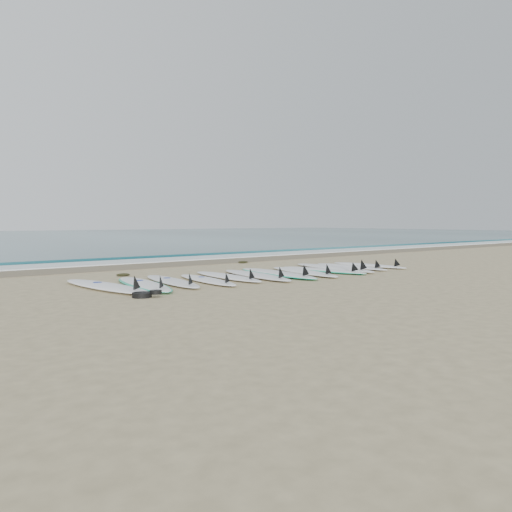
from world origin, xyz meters
TOP-DOWN VIEW (x-y plane):
  - ground at (0.00, 0.00)m, footprint 120.00×120.00m
  - wet_sand_band at (0.00, 4.10)m, footprint 120.00×1.80m
  - foam_band at (0.00, 5.50)m, footprint 120.00×1.40m
  - wave_crest at (0.00, 7.00)m, footprint 120.00×1.00m
  - surfboard_0 at (-3.69, 0.11)m, footprint 0.96×2.90m
  - surfboard_1 at (-2.99, 0.05)m, footprint 0.96×2.68m
  - surfboard_2 at (-2.34, 0.10)m, footprint 0.80×2.54m
  - surfboard_3 at (-1.65, -0.13)m, footprint 0.72×2.38m
  - surfboard_4 at (-0.98, 0.10)m, footprint 0.62×2.52m
  - surfboard_5 at (-0.33, -0.10)m, footprint 0.86×2.73m
  - surfboard_6 at (0.31, -0.05)m, footprint 0.89×2.85m
  - surfboard_7 at (1.02, -0.20)m, footprint 0.98×2.69m
  - surfboard_8 at (1.71, -0.13)m, footprint 0.98×2.55m
  - surfboard_9 at (2.31, 0.03)m, footprint 0.79×2.86m
  - surfboard_10 at (2.97, 0.04)m, footprint 0.52×2.42m
  - surfboard_11 at (3.69, 0.01)m, footprint 0.67×2.40m
  - seaweed_near at (-2.56, 2.03)m, footprint 0.32×0.25m
  - seaweed_far at (1.69, 3.17)m, footprint 0.33×0.25m
  - leash_coil at (-3.57, -1.22)m, footprint 0.46×0.36m

SIDE VIEW (x-z plane):
  - ground at x=0.00m, z-range 0.00..0.00m
  - wet_sand_band at x=0.00m, z-range 0.00..0.01m
  - foam_band at x=0.00m, z-range 0.00..0.04m
  - seaweed_near at x=-2.56m, z-range 0.00..0.06m
  - seaweed_far at x=1.69m, z-range 0.00..0.06m
  - surfboard_8 at x=1.71m, z-range -0.11..0.21m
  - leash_coil at x=-3.57m, z-range -0.01..0.10m
  - surfboard_1 at x=-2.99m, z-range -0.12..0.22m
  - wave_crest at x=0.00m, z-range 0.00..0.10m
  - surfboard_3 at x=-1.65m, z-range -0.10..0.20m
  - surfboard_11 at x=3.69m, z-range -0.10..0.20m
  - surfboard_6 at x=0.31m, z-range -0.13..0.23m
  - surfboard_10 at x=2.97m, z-range -0.10..0.21m
  - surfboard_2 at x=-2.34m, z-range -0.10..0.21m
  - surfboard_4 at x=-0.98m, z-range -0.10..0.22m
  - surfboard_7 at x=1.02m, z-range -0.11..0.23m
  - surfboard_5 at x=-0.33m, z-range -0.11..0.23m
  - surfboard_9 at x=2.31m, z-range -0.12..0.24m
  - surfboard_0 at x=-3.69m, z-range -0.12..0.25m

